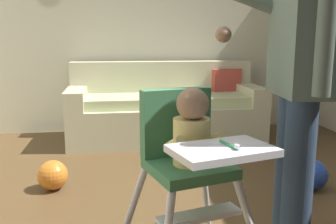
# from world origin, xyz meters

# --- Properties ---
(wall_far) EXTENTS (5.27, 0.06, 2.79)m
(wall_far) POSITION_xyz_m (0.00, 2.57, 1.39)
(wall_far) COLOR beige
(wall_far) RESTS_ON ground
(couch) EXTENTS (2.13, 0.86, 0.86)m
(couch) POSITION_xyz_m (0.13, 2.05, 0.33)
(couch) COLOR beige
(couch) RESTS_ON ground
(high_chair) EXTENTS (0.74, 0.83, 0.91)m
(high_chair) POSITION_xyz_m (-0.10, -0.45, 0.62)
(high_chair) COLOR white
(high_chair) RESTS_ON ground
(adult_standing) EXTENTS (0.51, 0.54, 1.63)m
(adult_standing) POSITION_xyz_m (0.39, -0.52, 0.92)
(adult_standing) COLOR #314561
(adult_standing) RESTS_ON ground
(toy_ball) EXTENTS (0.23, 0.23, 0.23)m
(toy_ball) POSITION_xyz_m (1.02, 0.39, 0.11)
(toy_ball) COLOR #284CB7
(toy_ball) RESTS_ON ground
(toy_ball_second) EXTENTS (0.22, 0.22, 0.22)m
(toy_ball_second) POSITION_xyz_m (-0.91, 0.67, 0.11)
(toy_ball_second) COLOR orange
(toy_ball_second) RESTS_ON ground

